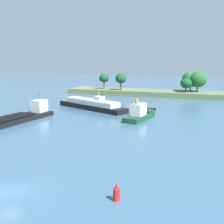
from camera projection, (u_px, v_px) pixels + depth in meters
name	position (u px, v px, depth m)	size (l,w,h in m)	color
ground_plane	(9.00, 192.00, 31.62)	(400.00, 400.00, 0.00)	#3D607F
treeline_island	(170.00, 90.00, 108.58)	(73.84, 11.66, 8.86)	#66754C
white_riverboat	(92.00, 105.00, 81.50)	(22.58, 13.42, 5.09)	black
tugboat	(140.00, 114.00, 68.06)	(5.08, 10.79, 4.85)	#19472D
small_motorboat	(146.00, 109.00, 80.09)	(4.79, 3.07, 0.99)	black
channel_buoy_red	(117.00, 193.00, 29.62)	(0.70, 0.70, 1.90)	red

